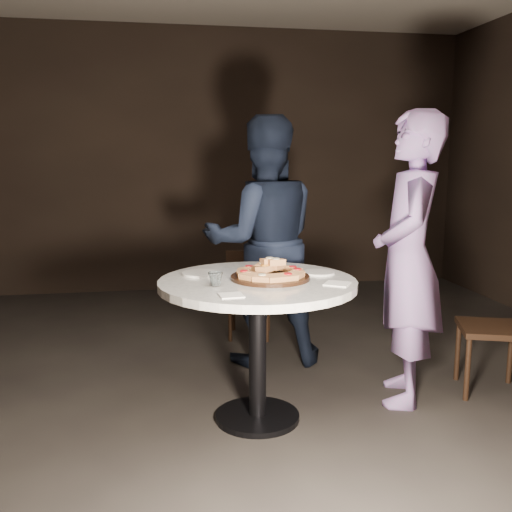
# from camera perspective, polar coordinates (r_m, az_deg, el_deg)

# --- Properties ---
(floor) EXTENTS (7.00, 7.00, 0.00)m
(floor) POSITION_cam_1_polar(r_m,az_deg,el_deg) (3.61, 1.07, -15.68)
(floor) COLOR black
(floor) RESTS_ON ground
(table) EXTENTS (1.27, 1.27, 0.86)m
(table) POSITION_cam_1_polar(r_m,az_deg,el_deg) (3.32, 0.15, -5.07)
(table) COLOR black
(table) RESTS_ON ground
(serving_board) EXTENTS (0.50, 0.50, 0.02)m
(serving_board) POSITION_cam_1_polar(r_m,az_deg,el_deg) (3.30, 1.43, -2.15)
(serving_board) COLOR black
(serving_board) RESTS_ON table
(focaccia_pile) EXTENTS (0.40, 0.41, 0.11)m
(focaccia_pile) POSITION_cam_1_polar(r_m,az_deg,el_deg) (3.30, 1.42, -1.45)
(focaccia_pile) COLOR #BE7E49
(focaccia_pile) RESTS_ON serving_board
(plate_left) EXTENTS (0.24, 0.24, 0.01)m
(plate_left) POSITION_cam_1_polar(r_m,az_deg,el_deg) (3.45, -5.56, -1.74)
(plate_left) COLOR white
(plate_left) RESTS_ON table
(plate_right) EXTENTS (0.25, 0.25, 0.01)m
(plate_right) POSITION_cam_1_polar(r_m,az_deg,el_deg) (3.48, 6.32, -1.66)
(plate_right) COLOR white
(plate_right) RESTS_ON table
(water_glass) EXTENTS (0.11, 0.11, 0.08)m
(water_glass) POSITION_cam_1_polar(r_m,az_deg,el_deg) (3.14, -4.07, -2.30)
(water_glass) COLOR silver
(water_glass) RESTS_ON table
(napkin_near) EXTENTS (0.13, 0.13, 0.01)m
(napkin_near) POSITION_cam_1_polar(r_m,az_deg,el_deg) (2.91, -2.50, -3.94)
(napkin_near) COLOR white
(napkin_near) RESTS_ON table
(napkin_far) EXTENTS (0.18, 0.18, 0.01)m
(napkin_far) POSITION_cam_1_polar(r_m,az_deg,el_deg) (3.20, 8.12, -2.75)
(napkin_far) COLOR white
(napkin_far) RESTS_ON table
(chair_far) EXTENTS (0.45, 0.46, 0.79)m
(chair_far) POSITION_cam_1_polar(r_m,az_deg,el_deg) (4.87, -0.69, -3.17)
(chair_far) COLOR black
(chair_far) RESTS_ON ground
(chair_right) EXTENTS (0.54, 0.53, 0.88)m
(chair_right) POSITION_cam_1_polar(r_m,az_deg,el_deg) (4.11, 23.85, -5.82)
(chair_right) COLOR black
(chair_right) RESTS_ON ground
(diner_navy) EXTENTS (0.91, 0.71, 1.86)m
(diner_navy) POSITION_cam_1_polar(r_m,az_deg,el_deg) (4.26, 0.71, 1.42)
(diner_navy) COLOR black
(diner_navy) RESTS_ON ground
(diner_teal) EXTENTS (0.64, 0.78, 1.85)m
(diner_teal) POSITION_cam_1_polar(r_m,az_deg,el_deg) (3.70, 14.98, -0.33)
(diner_teal) COLOR #8469AA
(diner_teal) RESTS_ON ground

